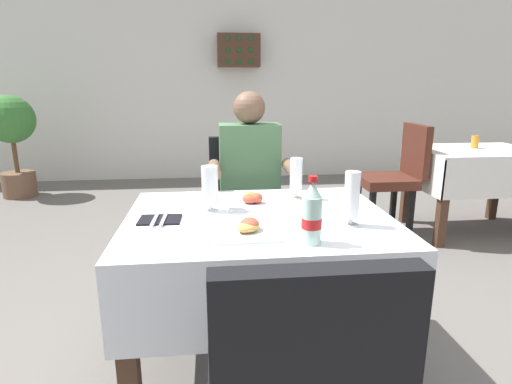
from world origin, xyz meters
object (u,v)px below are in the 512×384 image
at_px(plate_far_diner, 252,201).
at_px(background_chair_left, 396,173).
at_px(main_dining_table, 258,253).
at_px(cola_bottle_primary, 312,215).
at_px(potted_plant_corner, 12,133).
at_px(wall_bottle_rack, 239,50).
at_px(background_dining_table, 475,170).
at_px(seated_diner_far, 250,185).
at_px(plate_near_camera, 248,229).
at_px(beer_glass_left, 210,188).
at_px(chair_far_diner_seat, 243,205).
at_px(beer_glass_middle, 352,199).
at_px(napkin_cutlery_set, 160,219).
at_px(background_table_tumbler, 475,142).
at_px(beer_glass_right, 296,178).

distance_m(plate_far_diner, background_chair_left, 2.05).
bearing_deg(plate_far_diner, main_dining_table, -86.37).
relative_size(cola_bottle_primary, potted_plant_corner, 0.21).
bearing_deg(wall_bottle_rack, background_dining_table, -51.71).
height_order(seated_diner_far, plate_near_camera, seated_diner_far).
bearing_deg(background_dining_table, beer_glass_left, -145.77).
bearing_deg(background_chair_left, beer_glass_left, -135.32).
height_order(chair_far_diner_seat, seated_diner_far, seated_diner_far).
xyz_separation_m(beer_glass_middle, wall_bottle_rack, (-0.15, 4.23, 0.87)).
height_order(main_dining_table, background_dining_table, same).
xyz_separation_m(napkin_cutlery_set, wall_bottle_rack, (0.61, 4.09, 0.97)).
bearing_deg(napkin_cutlery_set, plate_far_diner, 24.91).
bearing_deg(background_dining_table, cola_bottle_primary, -134.40).
distance_m(chair_far_diner_seat, background_dining_table, 2.26).
height_order(plate_near_camera, background_dining_table, plate_near_camera).
bearing_deg(plate_near_camera, background_table_tumbler, 41.59).
relative_size(plate_far_diner, background_chair_left, 0.24).
bearing_deg(beer_glass_left, potted_plant_corner, 124.56).
distance_m(chair_far_diner_seat, background_chair_left, 1.61).
distance_m(napkin_cutlery_set, background_chair_left, 2.47).
bearing_deg(wall_bottle_rack, seated_diner_far, -92.84).
relative_size(plate_near_camera, background_dining_table, 0.23).
distance_m(background_dining_table, wall_bottle_rack, 3.28).
bearing_deg(plate_near_camera, main_dining_table, 72.95).
distance_m(chair_far_diner_seat, napkin_cutlery_set, 0.98).
relative_size(seated_diner_far, wall_bottle_rack, 2.25).
bearing_deg(napkin_cutlery_set, potted_plant_corner, 121.17).
relative_size(background_dining_table, background_table_tumbler, 9.31).
bearing_deg(beer_glass_left, beer_glass_middle, -24.68).
distance_m(seated_diner_far, background_chair_left, 1.65).
bearing_deg(wall_bottle_rack, napkin_cutlery_set, -98.53).
distance_m(cola_bottle_primary, wall_bottle_rack, 4.49).
xyz_separation_m(background_chair_left, potted_plant_corner, (-3.86, 1.73, 0.20)).
height_order(seated_diner_far, beer_glass_middle, seated_diner_far).
relative_size(beer_glass_right, background_chair_left, 0.21).
height_order(seated_diner_far, background_chair_left, seated_diner_far).
bearing_deg(seated_diner_far, wall_bottle_rack, 87.16).
distance_m(beer_glass_left, wall_bottle_rack, 4.09).
bearing_deg(beer_glass_middle, background_chair_left, 60.50).
bearing_deg(background_chair_left, chair_far_diner_seat, -149.30).
relative_size(beer_glass_middle, napkin_cutlery_set, 1.15).
height_order(seated_diner_far, background_table_tumbler, seated_diner_far).
xyz_separation_m(beer_glass_left, cola_bottle_primary, (0.35, -0.42, -0.00)).
distance_m(beer_glass_middle, background_dining_table, 2.55).
relative_size(chair_far_diner_seat, potted_plant_corner, 0.82).
distance_m(beer_glass_right, napkin_cutlery_set, 0.69).
xyz_separation_m(chair_far_diner_seat, plate_far_diner, (-0.01, -0.67, 0.22)).
height_order(background_dining_table, wall_bottle_rack, wall_bottle_rack).
relative_size(main_dining_table, chair_far_diner_seat, 1.16).
distance_m(beer_glass_left, cola_bottle_primary, 0.55).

